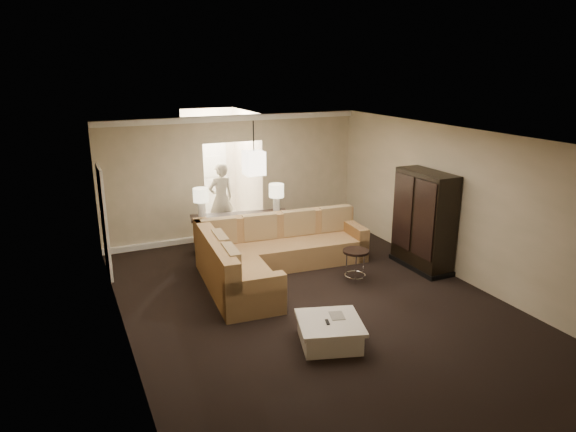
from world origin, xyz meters
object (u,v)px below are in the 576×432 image
coffee_table (330,332)px  armoire (424,223)px  sectional_sofa (270,254)px  drink_table (356,259)px  person (221,195)px  console_table (240,229)px

coffee_table → armoire: (3.06, 1.79, 0.74)m
sectional_sofa → drink_table: sectional_sofa is taller
person → armoire: bearing=119.9°
sectional_sofa → armoire: armoire is taller
console_table → person: bearing=101.3°
console_table → drink_table: bearing=-50.1°
console_table → drink_table: size_ratio=3.54×
coffee_table → person: 5.55m
armoire → person: bearing=128.3°
person → coffee_table: bearing=80.2°
sectional_sofa → drink_table: (1.31, -0.96, 0.03)m
person → console_table: bearing=82.2°
drink_table → person: (-1.39, 3.73, 0.51)m
console_table → person: size_ratio=1.13×
coffee_table → console_table: 4.24m
sectional_sofa → person: (-0.08, 2.77, 0.54)m
coffee_table → console_table: bearing=88.0°
sectional_sofa → coffee_table: sectional_sofa is taller
console_table → armoire: 3.82m
armoire → console_table: bearing=140.1°
person → sectional_sofa: bearing=83.2°
person → drink_table: bearing=102.1°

